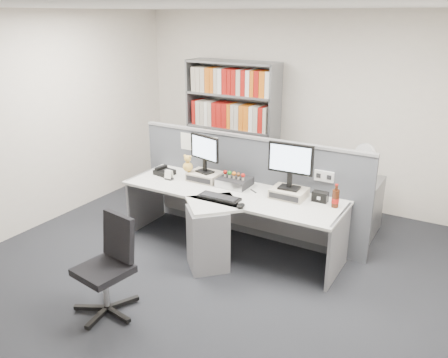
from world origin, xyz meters
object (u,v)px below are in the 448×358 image
Objects in this scene: desk_calendar at (169,176)px; speaker at (320,197)px; office_chair at (109,263)px; desk_phone at (164,172)px; desk at (222,219)px; mouse at (241,206)px; monitor_left at (205,151)px; cola_bottle at (335,199)px; shelving_unit at (232,130)px; desktop_pc at (235,182)px; filing_cabinet at (360,206)px; monitor_right at (290,162)px; keyboard at (219,198)px; desk_fan at (365,158)px.

desk_calendar is 1.85m from speaker.
desk_phone is at bearing 110.91° from office_chair.
desk is 0.45m from mouse.
monitor_left is 1.00m from mouse.
shelving_unit is at bearing 144.41° from cola_bottle.
shelving_unit is (-0.05, 1.67, 0.20)m from desk_calendar.
desk_calendar is 0.13× the size of office_chair.
cola_bottle is (1.22, -0.02, 0.05)m from desktop_pc.
cola_bottle is at bearing -91.93° from filing_cabinet.
cola_bottle is (0.53, -0.01, -0.31)m from monitor_right.
shelving_unit is (-0.90, 1.85, 0.52)m from desk.
cola_bottle is (1.63, -0.01, -0.28)m from monitor_left.
desk_phone is (-1.02, 0.35, 0.02)m from keyboard.
desk is at bearing 75.11° from office_chair.
desk_calendar is at bearing 165.15° from keyboard.
mouse is at bearing -121.28° from monitor_right.
mouse is at bearing -34.08° from monitor_left.
cola_bottle reaches higher than keyboard.
speaker is at bearing 7.98° from desk_calendar.
desktop_pc is 0.51× the size of filing_cabinet.
speaker is at bearing -36.93° from shelving_unit.
shelving_unit is at bearing 91.67° from desk_calendar.
desk is at bearing -11.87° from desk_calendar.
monitor_right is at bearing -171.32° from speaker.
office_chair is (-0.69, -1.25, -0.25)m from mouse.
desk is 0.51m from desktop_pc.
filing_cabinet is at bearing 50.28° from keyboard.
monitor_left is at bearing 92.90° from office_chair.
monitor_left reaches higher than keyboard.
cola_bottle is (1.17, 0.37, 0.36)m from desk.
shelving_unit is 2.24m from filing_cabinet.
desk is 0.88m from monitor_left.
desktop_pc is 1.46× the size of desk_phone.
monitor_left is 0.50× the size of office_chair.
desk_phone reaches higher than desk.
office_chair is (-1.54, -1.76, -0.33)m from cola_bottle.
monitor_right is 0.61m from cola_bottle.
desk_phone is at bearing 161.57° from mouse.
mouse is 0.17× the size of filing_cabinet.
mouse is 0.73× the size of speaker.
keyboard is at bearing -18.91° from desk_phone.
office_chair is (-1.35, -1.83, -0.29)m from speaker.
desk_calendar is 0.71× the size of speaker.
speaker is (1.03, 0.04, 0.01)m from desktop_pc.
desk is 5.66× the size of monitor_left.
desktop_pc is 0.77× the size of desk_fan.
speaker is at bearing 41.23° from mouse.
desk_phone is (-1.66, -0.08, -0.37)m from monitor_right.
desk_calendar reaches higher than desk.
desktop_pc is at bearing 179.03° from monitor_right.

